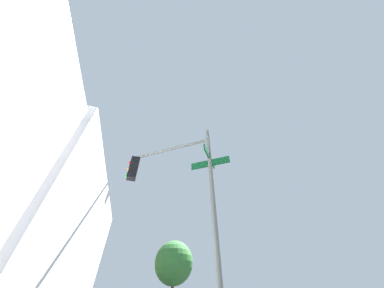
% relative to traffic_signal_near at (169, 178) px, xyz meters
% --- Properties ---
extents(traffic_signal_near, '(2.19, 2.75, 5.18)m').
position_rel_traffic_signal_near_xyz_m(traffic_signal_near, '(0.00, 0.00, 0.00)').
color(traffic_signal_near, slate).
rests_on(traffic_signal_near, ground_plane).
extents(street_tree, '(3.48, 3.48, 5.17)m').
position_rel_traffic_signal_near_xyz_m(street_tree, '(14.33, -3.29, -0.25)').
color(street_tree, '#4C331E').
rests_on(street_tree, ground_plane).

